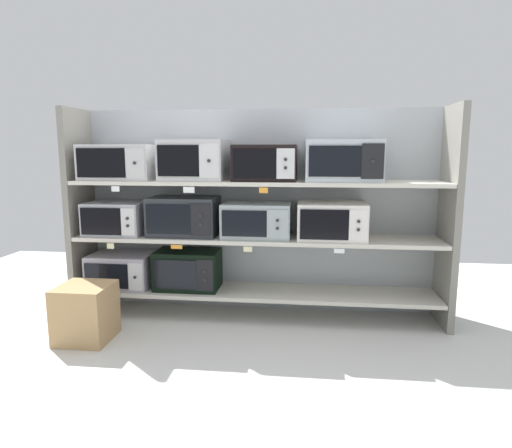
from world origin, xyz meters
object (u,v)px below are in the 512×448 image
microwave_1 (188,269)px  microwave_3 (184,216)px  microwave_2 (118,218)px  microwave_4 (257,220)px  microwave_0 (123,270)px  microwave_7 (195,160)px  microwave_5 (331,221)px  microwave_8 (265,163)px  shipping_carton (86,313)px  microwave_6 (121,162)px  microwave_9 (343,161)px

microwave_1 → microwave_3: bearing=179.9°
microwave_2 → microwave_4: bearing=0.0°
microwave_0 → microwave_7: size_ratio=1.02×
microwave_4 → microwave_5: 0.58m
microwave_2 → microwave_8: size_ratio=0.96×
microwave_7 → shipping_carton: 1.38m
microwave_5 → microwave_6: 1.72m
microwave_3 → microwave_4: (0.59, 0.00, -0.02)m
microwave_5 → microwave_9: 0.46m
microwave_7 → microwave_8: bearing=-0.0°
microwave_6 → shipping_carton: bearing=-96.2°
microwave_8 → microwave_7: bearing=180.0°
microwave_3 → microwave_2: bearing=-180.0°
microwave_0 → microwave_9: size_ratio=0.90×
microwave_2 → microwave_8: bearing=0.0°
microwave_6 → shipping_carton: 1.19m
microwave_3 → microwave_8: microwave_8 is taller
microwave_2 → microwave_4: size_ratio=0.88×
microwave_0 → microwave_7: bearing=-0.0°
microwave_0 → microwave_7: microwave_7 is taller
microwave_5 → microwave_1: bearing=180.0°
microwave_1 → microwave_3: (-0.02, 0.00, 0.44)m
microwave_1 → microwave_9: (1.22, 0.00, 0.88)m
microwave_1 → microwave_4: bearing=0.0°
shipping_carton → microwave_8: bearing=25.7°
microwave_3 → shipping_carton: (-0.57, -0.59, -0.61)m
microwave_0 → microwave_9: (1.77, 0.00, 0.90)m
microwave_5 → microwave_8: 0.68m
microwave_1 → microwave_3: 0.44m
microwave_7 → microwave_9: (1.14, 0.00, -0.00)m
microwave_0 → microwave_3: size_ratio=0.94×
microwave_3 → microwave_5: 1.16m
microwave_2 → shipping_carton: size_ratio=1.16×
microwave_2 → microwave_3: 0.55m
microwave_4 → microwave_7: size_ratio=1.07×
microwave_4 → shipping_carton: size_ratio=1.32×
microwave_0 → microwave_6: 0.88m
microwave_4 → microwave_8: bearing=-0.2°
microwave_1 → microwave_3: microwave_3 is taller
microwave_5 → shipping_carton: (-1.73, -0.59, -0.60)m
microwave_0 → microwave_2: (-0.02, -0.00, 0.43)m
microwave_5 → microwave_8: bearing=180.0°
microwave_7 → microwave_0: bearing=180.0°
microwave_7 → microwave_8: size_ratio=1.03×
microwave_8 → microwave_4: bearing=179.8°
microwave_4 → microwave_7: microwave_7 is taller
microwave_5 → shipping_carton: microwave_5 is taller
microwave_0 → microwave_9: 1.98m
microwave_0 → microwave_1: bearing=-0.0°
shipping_carton → microwave_1: bearing=45.0°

